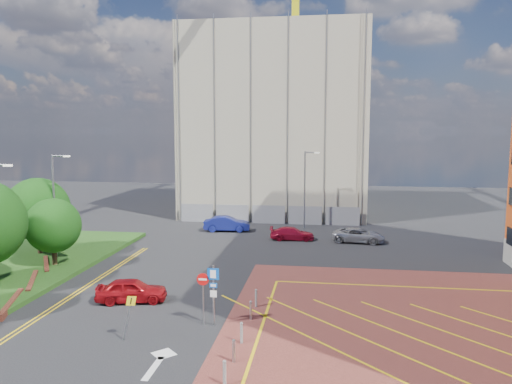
% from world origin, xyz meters
% --- Properties ---
extents(ground, '(140.00, 140.00, 0.00)m').
position_xyz_m(ground, '(0.00, 0.00, 0.00)').
color(ground, black).
rests_on(ground, ground).
extents(forecourt, '(26.00, 26.00, 0.02)m').
position_xyz_m(forecourt, '(14.00, 0.00, 0.01)').
color(forecourt, brown).
rests_on(forecourt, ground).
extents(retaining_wall, '(6.06, 20.33, 0.40)m').
position_xyz_m(retaining_wall, '(-11.80, 2.00, 0.20)').
color(retaining_wall, brown).
rests_on(retaining_wall, ground).
extents(tree_c, '(4.00, 4.00, 4.90)m').
position_xyz_m(tree_c, '(-13.50, 10.00, 3.19)').
color(tree_c, '#3D2B1C').
rests_on(tree_c, grass_bed).
extents(tree_d, '(5.00, 5.00, 6.08)m').
position_xyz_m(tree_d, '(-16.50, 13.00, 3.87)').
color(tree_d, '#3D2B1C').
rests_on(tree_d, grass_bed).
extents(lamp_left_far, '(1.53, 0.16, 8.00)m').
position_xyz_m(lamp_left_far, '(-14.42, 12.00, 4.66)').
color(lamp_left_far, '#9EA0A8').
rests_on(lamp_left_far, grass_bed).
extents(lamp_back, '(1.53, 0.16, 8.00)m').
position_xyz_m(lamp_back, '(4.08, 28.00, 4.36)').
color(lamp_back, '#9EA0A8').
rests_on(lamp_back, ground).
extents(sign_cluster, '(1.17, 0.12, 3.20)m').
position_xyz_m(sign_cluster, '(0.30, 0.98, 1.95)').
color(sign_cluster, '#9EA0A8').
rests_on(sign_cluster, ground).
extents(warning_sign, '(0.70, 0.41, 2.25)m').
position_xyz_m(warning_sign, '(-3.09, -1.45, 1.43)').
color(warning_sign, '#9EA0A8').
rests_on(warning_sign, ground).
extents(bollard_row, '(0.14, 11.14, 0.90)m').
position_xyz_m(bollard_row, '(2.30, -1.67, 0.47)').
color(bollard_row, '#9EA0A8').
rests_on(bollard_row, forecourt).
extents(construction_building, '(21.20, 19.20, 22.00)m').
position_xyz_m(construction_building, '(0.00, 40.00, 11.00)').
color(construction_building, '#B6AC95').
rests_on(construction_building, ground).
extents(tower_crane, '(1.60, 35.00, 35.40)m').
position_xyz_m(tower_crane, '(2.00, 39.44, 25.85)').
color(tower_crane, yellow).
rests_on(tower_crane, ground).
extents(construction_fence, '(21.60, 0.06, 2.00)m').
position_xyz_m(construction_fence, '(1.00, 30.00, 1.00)').
color(construction_fence, gray).
rests_on(construction_fence, ground).
extents(car_red_left, '(4.39, 2.54, 1.40)m').
position_xyz_m(car_red_left, '(-5.11, 3.86, 0.70)').
color(car_red_left, '#9E0D13').
rests_on(car_red_left, ground).
extents(car_blue_back, '(4.77, 2.13, 1.52)m').
position_xyz_m(car_blue_back, '(-3.66, 25.25, 0.76)').
color(car_blue_back, navy).
rests_on(car_blue_back, ground).
extents(car_red_back, '(4.21, 1.95, 1.19)m').
position_xyz_m(car_red_back, '(3.13, 22.13, 0.59)').
color(car_red_back, maroon).
rests_on(car_red_back, ground).
extents(car_silver_back, '(4.89, 2.63, 1.31)m').
position_xyz_m(car_silver_back, '(9.15, 21.94, 0.65)').
color(car_silver_back, '#9B9CA2').
rests_on(car_silver_back, ground).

